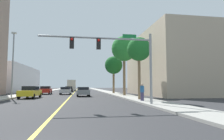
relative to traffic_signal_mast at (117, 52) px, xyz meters
The scene contains 18 objects.
ground 32.33m from the traffic_signal_mast, 97.44° to the left, with size 192.00×192.00×0.00m, color #2D2D30.
sidewalk_left 34.21m from the traffic_signal_mast, 110.60° to the left, with size 2.66×168.00×0.15m, color #B2ADA3.
sidewalk_right 32.26m from the traffic_signal_mast, 83.45° to the left, with size 2.66×168.00×0.15m, color #9E9B93.
lane_marking_center 32.33m from the traffic_signal_mast, 97.44° to the left, with size 0.16×144.00×0.01m, color yellow.
building_left_far 44.13m from the traffic_signal_mast, 119.96° to the left, with size 12.48×24.96×6.44m, color silver.
building_right_near 21.55m from the traffic_signal_mast, 52.95° to the left, with size 10.95×19.68×10.46m, color tan.
traffic_signal_mast is the anchor object (origin of this frame).
street_lamp 15.71m from the traffic_signal_mast, 135.08° to the left, with size 0.56×0.28×8.16m.
palm_near 6.08m from the traffic_signal_mast, 56.24° to the left, with size 2.51×2.51×6.52m.
palm_mid 14.36m from the traffic_signal_mast, 74.78° to the left, with size 3.80×3.80×8.89m.
palm_far 22.49m from the traffic_signal_mast, 80.86° to the left, with size 3.44×3.44×7.11m.
car_red 24.60m from the traffic_signal_mast, 111.87° to the left, with size 2.07×4.53×1.47m.
car_yellow 14.62m from the traffic_signal_mast, 128.81° to the left, with size 2.00×4.35×1.49m.
car_black 36.18m from the traffic_signal_mast, 99.00° to the left, with size 2.05×3.96×1.40m.
car_gray 14.81m from the traffic_signal_mast, 99.43° to the left, with size 1.92×3.95×1.37m.
car_silver 21.82m from the traffic_signal_mast, 104.38° to the left, with size 1.94×3.91×1.34m.
delivery_truck 45.34m from the traffic_signal_mast, 96.84° to the left, with size 2.54×7.28×3.24m.
pedestrian 5.40m from the traffic_signal_mast, 46.11° to the left, with size 0.38×0.38×1.61m.
Camera 1 is at (1.41, -4.17, 1.55)m, focal length 30.80 mm.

